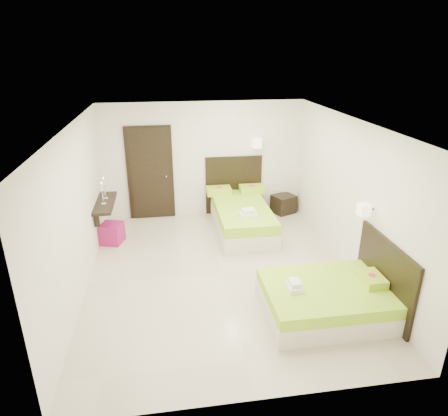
{
  "coord_description": "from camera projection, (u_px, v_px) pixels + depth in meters",
  "views": [
    {
      "loc": [
        -0.86,
        -5.99,
        3.66
      ],
      "look_at": [
        0.1,
        0.3,
        1.1
      ],
      "focal_mm": 32.0,
      "sensor_mm": 36.0,
      "label": 1
    }
  ],
  "objects": [
    {
      "name": "bed_single",
      "position": [
        241.0,
        215.0,
        8.56
      ],
      "size": [
        1.31,
        2.18,
        1.8
      ],
      "color": "beige",
      "rests_on": "ground"
    },
    {
      "name": "floor",
      "position": [
        221.0,
        273.0,
        6.98
      ],
      "size": [
        5.5,
        5.5,
        0.0
      ],
      "primitive_type": "plane",
      "color": "beige",
      "rests_on": "ground"
    },
    {
      "name": "door",
      "position": [
        150.0,
        174.0,
        8.89
      ],
      "size": [
        1.02,
        0.15,
        2.14
      ],
      "color": "black",
      "rests_on": "ground"
    },
    {
      "name": "bed_double",
      "position": [
        330.0,
        298.0,
        5.83
      ],
      "size": [
        1.79,
        1.53,
        1.48
      ],
      "color": "beige",
      "rests_on": "ground"
    },
    {
      "name": "ottoman",
      "position": [
        112.0,
        233.0,
        8.0
      ],
      "size": [
        0.51,
        0.51,
        0.41
      ],
      "primitive_type": "cube",
      "rotation": [
        0.0,
        0.0,
        -0.3
      ],
      "color": "#8E1250",
      "rests_on": "ground"
    },
    {
      "name": "nightstand",
      "position": [
        284.0,
        204.0,
        9.47
      ],
      "size": [
        0.61,
        0.58,
        0.43
      ],
      "primitive_type": "cube",
      "rotation": [
        0.0,
        0.0,
        0.41
      ],
      "color": "black",
      "rests_on": "ground"
    },
    {
      "name": "console_shelf",
      "position": [
        105.0,
        203.0,
        7.85
      ],
      "size": [
        0.35,
        1.2,
        0.78
      ],
      "color": "black",
      "rests_on": "ground"
    }
  ]
}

